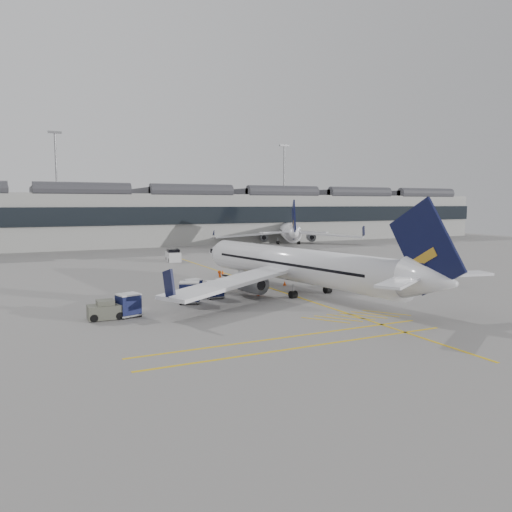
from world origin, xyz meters
name	(u,v)px	position (x,y,z in m)	size (l,w,h in m)	color
ground	(208,311)	(0.00, 0.00, 0.00)	(220.00, 220.00, 0.00)	gray
terminal	(89,217)	(0.00, 71.93, 6.14)	(200.00, 20.45, 12.40)	#9E9E99
light_masts	(72,180)	(-1.67, 86.00, 14.49)	(113.00, 0.60, 25.45)	slate
apron_markings	(262,285)	(10.00, 10.00, 0.01)	(0.25, 60.00, 0.01)	gold
airliner_main	(300,266)	(11.23, 3.88, 2.79)	(32.17, 35.43, 9.48)	white
airliner_far	(288,231)	(40.83, 58.65, 2.86)	(30.78, 33.96, 9.74)	white
belt_loader	(229,286)	(5.30, 8.08, 0.52)	(4.45, 2.16, 1.76)	beige
baggage_cart_a	(215,289)	(2.61, 5.17, 0.89)	(1.60, 1.32, 1.66)	gray
baggage_cart_b	(193,287)	(1.21, 7.37, 0.87)	(1.76, 1.55, 1.62)	gray
baggage_cart_c	(189,292)	(-0.35, 3.84, 1.05)	(2.31, 2.12, 1.97)	gray
baggage_cart_d	(128,304)	(-6.41, 0.80, 1.00)	(2.09, 1.87, 1.87)	gray
ramp_agent_a	(220,280)	(4.89, 9.56, 1.00)	(0.73, 0.48, 2.01)	#F44D0C
ramp_agent_b	(258,287)	(6.97, 4.62, 0.82)	(0.79, 0.62, 1.63)	#F0420C
pushback_tug	(106,311)	(-8.17, 0.84, 0.67)	(2.70, 1.69, 1.50)	#56574A
safety_cone_nose	(222,272)	(9.48, 20.19, 0.26)	(0.38, 0.38, 0.52)	#F24C0A
safety_cone_engine	(285,283)	(12.23, 8.77, 0.26)	(0.37, 0.37, 0.51)	#F24C0A
service_van_mid	(173,256)	(7.80, 36.44, 0.86)	(2.29, 3.93, 1.92)	silver
service_van_right	(251,248)	(25.24, 44.85, 0.74)	(3.48, 2.19, 1.66)	silver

